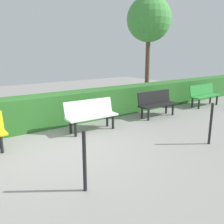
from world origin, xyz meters
TOP-DOWN VIEW (x-y plane):
  - ground_plane at (0.00, 0.00)m, footprint 23.82×23.82m
  - bench_green at (-6.73, -0.81)m, footprint 1.56×0.47m
  - bench_black at (-3.96, -0.78)m, footprint 1.48×0.45m
  - bench_white at (-1.36, -0.79)m, footprint 1.50×0.53m
  - hedge_row at (-1.23, -1.92)m, footprint 19.82×0.78m
  - tree_near at (-6.39, -3.75)m, footprint 2.05×2.05m
  - railing_post_mid at (-3.08, 1.78)m, footprint 0.06×0.06m
  - railing_post_far at (0.34, 1.78)m, footprint 0.06×0.06m

SIDE VIEW (x-z plane):
  - ground_plane at x=0.00m, z-range 0.00..0.00m
  - hedge_row at x=-1.23m, z-range 0.00..0.93m
  - bench_white at x=-1.36m, z-range 0.05..0.91m
  - bench_black at x=-3.96m, z-range 0.05..0.91m
  - bench_green at x=-6.73m, z-range 0.05..0.91m
  - railing_post_mid at x=-3.08m, z-range 0.00..1.00m
  - railing_post_far at x=0.34m, z-range 0.00..1.00m
  - tree_near at x=-6.39m, z-range 1.26..5.89m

